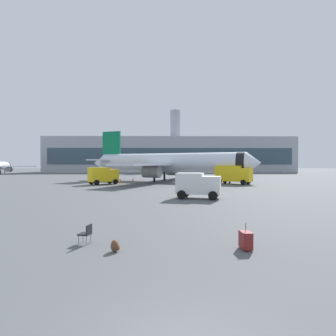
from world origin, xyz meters
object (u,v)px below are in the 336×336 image
(traveller_backpack, at_px, (115,246))
(gate_chair, at_px, (86,233))
(fuel_truck, at_px, (233,174))
(rolling_suitcase, at_px, (246,240))
(cargo_van, at_px, (198,184))
(safety_cone_mid, at_px, (120,180))
(service_truck, at_px, (103,175))
(safety_cone_near, at_px, (133,179))
(airplane_at_gate, at_px, (168,163))

(traveller_backpack, relative_size, gate_chair, 0.56)
(fuel_truck, height_order, rolling_suitcase, fuel_truck)
(cargo_van, bearing_deg, safety_cone_mid, 115.59)
(service_truck, height_order, traveller_backpack, service_truck)
(cargo_van, bearing_deg, rolling_suitcase, -90.58)
(service_truck, relative_size, safety_cone_mid, 6.87)
(cargo_van, xyz_separation_m, safety_cone_mid, (-11.58, 24.17, -1.08))
(cargo_van, bearing_deg, safety_cone_near, 108.68)
(safety_cone_near, xyz_separation_m, gate_chair, (2.64, -44.03, 0.15))
(safety_cone_mid, relative_size, gate_chair, 0.88)
(safety_cone_mid, bearing_deg, service_truck, -112.77)
(airplane_at_gate, height_order, service_truck, airplane_at_gate)
(traveller_backpack, bearing_deg, airplane_at_gate, 86.04)
(fuel_truck, relative_size, safety_cone_near, 8.85)
(fuel_truck, bearing_deg, airplane_at_gate, 148.20)
(airplane_at_gate, distance_m, service_truck, 13.50)
(service_truck, distance_m, fuel_truck, 22.43)
(service_truck, xyz_separation_m, safety_cone_near, (4.09, 9.41, -1.26))
(safety_cone_near, bearing_deg, traveller_backpack, -84.81)
(rolling_suitcase, distance_m, gate_chair, 6.88)
(airplane_at_gate, distance_m, safety_cone_near, 8.09)
(cargo_van, relative_size, rolling_suitcase, 4.34)
(airplane_at_gate, bearing_deg, service_truck, -146.81)
(cargo_van, bearing_deg, airplane_at_gate, 95.52)
(fuel_truck, bearing_deg, safety_cone_near, 153.64)
(rolling_suitcase, bearing_deg, safety_cone_near, 101.89)
(safety_cone_mid, bearing_deg, cargo_van, -64.41)
(safety_cone_near, relative_size, gate_chair, 0.83)
(fuel_truck, xyz_separation_m, safety_cone_near, (-18.34, 9.09, -1.42))
(safety_cone_mid, relative_size, traveller_backpack, 1.57)
(fuel_truck, xyz_separation_m, gate_chair, (-15.70, -34.94, -1.27))
(gate_chair, bearing_deg, safety_cone_near, 93.44)
(airplane_at_gate, relative_size, safety_cone_near, 47.68)
(safety_cone_mid, bearing_deg, traveller_backpack, -81.57)
(rolling_suitcase, bearing_deg, service_truck, 110.87)
(airplane_at_gate, bearing_deg, fuel_truck, -31.80)
(fuel_truck, relative_size, cargo_van, 1.32)
(safety_cone_near, bearing_deg, rolling_suitcase, -78.11)
(gate_chair, bearing_deg, traveller_backpack, -36.75)
(traveller_backpack, distance_m, gate_chair, 1.84)
(airplane_at_gate, height_order, rolling_suitcase, airplane_at_gate)
(airplane_at_gate, height_order, cargo_van, airplane_at_gate)
(service_truck, xyz_separation_m, fuel_truck, (22.43, 0.32, 0.16))
(service_truck, bearing_deg, airplane_at_gate, 33.19)
(fuel_truck, relative_size, gate_chair, 7.31)
(cargo_van, height_order, gate_chair, cargo_van)
(airplane_at_gate, relative_size, service_truck, 6.53)
(fuel_truck, height_order, gate_chair, fuel_truck)
(airplane_at_gate, bearing_deg, gate_chair, -96.04)
(airplane_at_gate, relative_size, traveller_backpack, 70.55)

